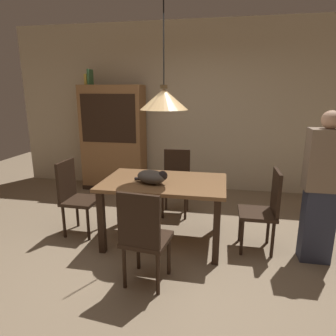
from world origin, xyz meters
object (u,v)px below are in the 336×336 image
Objects in this scene: person_standing at (322,189)px; chair_far_back at (176,179)px; chair_left_side at (75,194)px; book_green_slim at (90,77)px; hutch_bookcase at (114,140)px; cat_sleeping at (152,177)px; book_yellow_short at (88,80)px; dining_table at (164,189)px; pendant_lamp at (164,99)px; chair_near_front at (144,235)px; chair_right_side at (265,207)px.

chair_far_back is at bearing 148.91° from person_standing.
book_green_slim reaches higher than chair_left_side.
book_green_slim is (-0.38, 0.00, 1.09)m from hutch_bookcase.
person_standing is (1.75, 0.01, -0.04)m from cat_sleeping.
book_yellow_short reaches higher than person_standing.
dining_table is 1.08× the size of pendant_lamp.
chair_near_front is 1.84m from person_standing.
chair_far_back is 4.65× the size of book_yellow_short.
chair_far_back is at bearing 90.20° from pendant_lamp.
chair_left_side is (-2.26, 0.00, 0.00)m from chair_right_side.
pendant_lamp reaches higher than dining_table.
book_yellow_short reaches higher than chair_right_side.
cat_sleeping is 2.03× the size of book_yellow_short.
chair_left_side is at bearing -73.42° from book_green_slim.
pendant_lamp reaches higher than book_yellow_short.
chair_far_back is 1.64m from hutch_bookcase.
hutch_bookcase is (-1.29, 1.82, -0.77)m from pendant_lamp.
chair_right_side is 1.61m from pendant_lamp.
chair_right_side is 3.65m from book_green_slim.
book_yellow_short is (-1.72, 1.82, 1.29)m from dining_table.
pendant_lamp is at bearing -179.96° from chair_right_side.
pendant_lamp is (-1.13, -0.00, 1.15)m from chair_right_side.
pendant_lamp reaches higher than chair_left_side.
chair_near_front is 1.00× the size of chair_right_side.
person_standing is (1.65, 0.76, 0.28)m from chair_near_front.
cat_sleeping is at bearing -131.22° from pendant_lamp.
chair_near_front and chair_far_back have the same top height.
chair_right_side is 0.59× the size of person_standing.
pendant_lamp is 0.70× the size of hutch_bookcase.
dining_table is at bearing -89.80° from chair_far_back.
book_yellow_short is (-1.72, 0.94, 1.43)m from chair_far_back.
pendant_lamp reaches higher than chair_near_front.
person_standing is (1.64, -0.11, -0.88)m from pendant_lamp.
cat_sleeping is (-1.24, -0.13, 0.32)m from chair_right_side.
chair_far_back is 2.29× the size of cat_sleeping.
chair_left_side is at bearing 179.89° from pendant_lamp.
chair_far_back is at bearing 37.90° from chair_left_side.
dining_table is 0.89× the size of person_standing.
chair_left_side is (-1.12, 0.88, 0.00)m from chair_near_front.
chair_right_side is (1.14, 0.88, 0.00)m from chair_near_front.
chair_far_back is at bearing 89.80° from chair_near_front.
chair_near_front is 1.76m from chair_far_back.
chair_left_side is at bearing -84.82° from hutch_bookcase.
pendant_lamp is at bearing -0.11° from chair_left_side.
book_yellow_short is at bearing 150.08° from person_standing.
pendant_lamp reaches higher than hutch_bookcase.
pendant_lamp is 0.83× the size of person_standing.
book_green_slim is 0.17× the size of person_standing.
chair_near_front is 1.00× the size of chair_left_side.
chair_near_front is at bearing -58.39° from book_green_slim.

